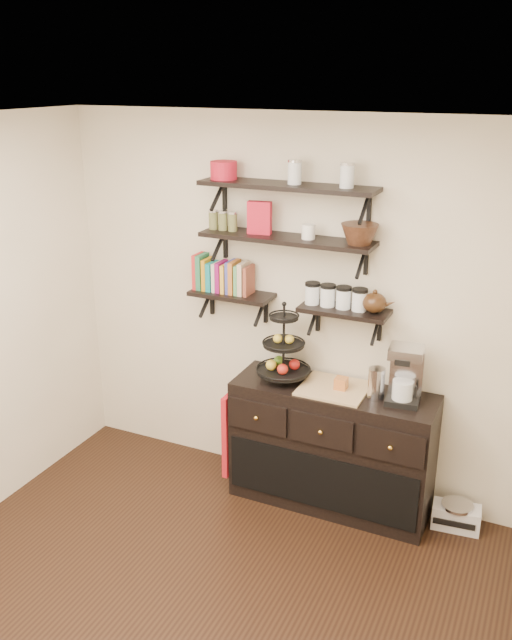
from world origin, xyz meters
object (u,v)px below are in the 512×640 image
object	(u,v)px
fruit_stand	(284,354)
sideboard	(331,447)
radio	(456,516)
coffee_maker	(405,375)

from	to	relation	value
fruit_stand	sideboard	bearing A→B (deg)	-0.65
fruit_stand	radio	distance (m)	1.60
coffee_maker	radio	distance (m)	1.08
fruit_stand	coffee_maker	world-z (taller)	fruit_stand
radio	fruit_stand	bearing A→B (deg)	177.12
sideboard	coffee_maker	bearing A→B (deg)	3.27
fruit_stand	radio	xyz separation A→B (m)	(1.25, 0.07, -1.00)
fruit_stand	radio	world-z (taller)	fruit_stand
fruit_stand	coffee_maker	xyz separation A→B (m)	(0.84, 0.02, -0.00)
sideboard	coffee_maker	world-z (taller)	coffee_maker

